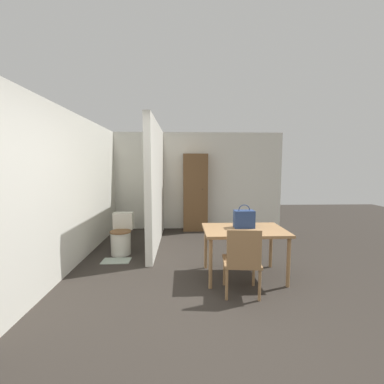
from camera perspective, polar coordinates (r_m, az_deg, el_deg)
name	(u,v)px	position (r m, az deg, el deg)	size (l,w,h in m)	color
ground_plane	(199,316)	(3.12, 1.57, -25.81)	(16.00, 16.00, 0.00)	#2D2823
wall_back	(189,181)	(6.73, -0.63, 2.47)	(4.85, 0.12, 2.50)	silver
wall_left	(82,188)	(5.01, -23.30, 0.88)	(0.12, 5.00, 2.50)	silver
partition_wall	(156,185)	(5.40, -8.00, 1.61)	(0.12, 2.60, 2.50)	silver
dining_table	(244,234)	(3.88, 11.48, -9.09)	(1.18, 0.81, 0.72)	#997047
wooden_chair	(242,259)	(3.38, 11.09, -14.47)	(0.50, 0.50, 0.88)	#997047
toilet	(122,236)	(5.07, -15.39, -9.50)	(0.39, 0.54, 0.74)	silver
handbag	(244,219)	(3.90, 11.49, -5.85)	(0.30, 0.17, 0.35)	navy
wooden_cabinet	(195,192)	(6.51, 0.73, -0.10)	(0.61, 0.36, 1.94)	brown
bath_mat	(116,261)	(4.77, -16.48, -14.45)	(0.48, 0.29, 0.01)	#99A899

